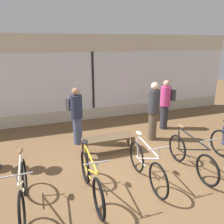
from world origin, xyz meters
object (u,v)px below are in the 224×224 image
Objects in this scene: bicycle_far_left at (23,191)px; bicycle_center at (146,166)px; bicycle_left at (91,179)px; customer_by_window at (166,103)px; display_bench at (108,140)px; customer_mid_floor at (76,114)px; bicycle_right at (191,156)px; customer_near_rack at (153,110)px.

bicycle_center is (2.47, 0.05, -0.01)m from bicycle_far_left.
bicycle_left is 1.04× the size of customer_by_window.
bicycle_far_left reaches higher than display_bench.
customer_mid_floor is at bearing 85.69° from bicycle_left.
customer_near_rack is at bearing 89.14° from bicycle_right.
bicycle_far_left is 0.99× the size of bicycle_left.
display_bench is 2.70m from customer_by_window.
customer_mid_floor is (1.42, 2.43, 0.52)m from bicycle_far_left.
customer_mid_floor reaches higher than bicycle_center.
customer_mid_floor is (-3.11, -0.19, -0.00)m from customer_by_window.
display_bench is (2.10, 1.57, -0.02)m from bicycle_far_left.
display_bench is at bearing 61.33° from bicycle_left.
bicycle_left is at bearing -177.17° from bicycle_right.
customer_near_rack is (2.44, 1.98, 0.56)m from bicycle_left.
customer_by_window is (2.06, 2.57, 0.52)m from bicycle_center.
customer_near_rack reaches higher than customer_by_window.
display_bench is at bearing 103.43° from bicycle_center.
bicycle_center is at bearing 3.65° from bicycle_left.
bicycle_center reaches higher than display_bench.
bicycle_right is 3.28m from customer_mid_floor.
bicycle_center is 1.00× the size of customer_by_window.
customer_by_window is at bearing 30.07° from bicycle_far_left.
bicycle_left is 2.42m from bicycle_right.
bicycle_center is 2.32m from customer_near_rack.
customer_by_window reaches higher than bicycle_left.
bicycle_center is 0.94× the size of customer_near_rack.
bicycle_right reaches higher than display_bench.
bicycle_far_left is 2.62m from display_bench.
bicycle_far_left is at bearing -178.61° from bicycle_right.
customer_mid_floor is (0.19, 2.46, 0.53)m from bicycle_left.
bicycle_far_left is 2.86m from customer_mid_floor.
display_bench is at bearing 136.19° from bicycle_right.
bicycle_center is at bearing -128.69° from customer_by_window.
bicycle_far_left is 2.47m from bicycle_center.
bicycle_center is (1.24, 0.08, 0.00)m from bicycle_left.
bicycle_far_left is 0.98× the size of customer_near_rack.
customer_by_window reaches higher than bicycle_center.
bicycle_far_left is at bearing -152.04° from customer_near_rack.
customer_near_rack is 1.09m from customer_by_window.
bicycle_left is 1.02× the size of bicycle_right.
bicycle_left is at bearing -140.98° from customer_near_rack.
customer_mid_floor is at bearing -176.54° from customer_by_window.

